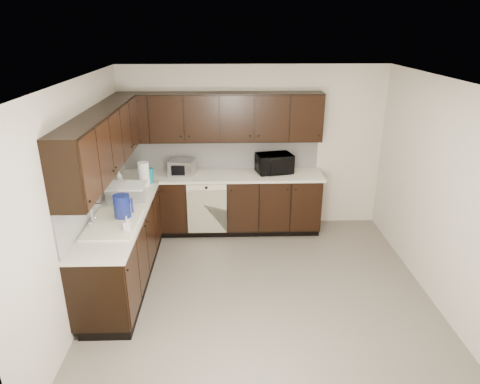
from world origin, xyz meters
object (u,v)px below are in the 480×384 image
object	(u,v)px
toaster_oven	(182,168)
storage_bin	(126,192)
sink	(113,230)
microwave	(274,163)
blue_pitcher	(122,207)

from	to	relation	value
toaster_oven	storage_bin	size ratio (longest dim) A/B	0.75
sink	microwave	xyz separation A→B (m)	(1.99, 1.75, 0.20)
microwave	storage_bin	xyz separation A→B (m)	(-2.00, -1.00, -0.05)
blue_pitcher	toaster_oven	bearing A→B (deg)	95.24
toaster_oven	blue_pitcher	distance (m)	1.61
microwave	blue_pitcher	world-z (taller)	microwave
storage_bin	toaster_oven	bearing A→B (deg)	56.38
sink	blue_pitcher	bearing A→B (deg)	65.84
sink	storage_bin	world-z (taller)	sink
sink	toaster_oven	world-z (taller)	sink
microwave	blue_pitcher	distance (m)	2.48
toaster_oven	microwave	bearing A→B (deg)	12.93
sink	blue_pitcher	world-z (taller)	blue_pitcher
microwave	toaster_oven	distance (m)	1.38
sink	blue_pitcher	distance (m)	0.28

